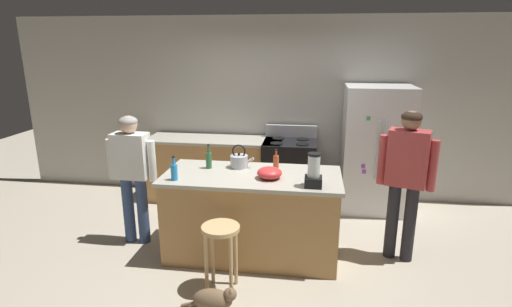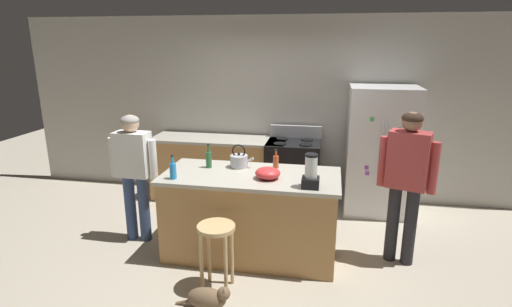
{
  "view_description": "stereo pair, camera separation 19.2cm",
  "coord_description": "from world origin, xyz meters",
  "px_view_note": "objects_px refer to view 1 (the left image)",
  "views": [
    {
      "loc": [
        0.62,
        -4.03,
        2.33
      ],
      "look_at": [
        0.0,
        0.3,
        1.1
      ],
      "focal_mm": 28.0,
      "sensor_mm": 36.0,
      "label": 1
    },
    {
      "loc": [
        0.81,
        -4.0,
        2.33
      ],
      "look_at": [
        0.0,
        0.3,
        1.1
      ],
      "focal_mm": 28.0,
      "sensor_mm": 36.0,
      "label": 2
    }
  ],
  "objects_px": {
    "bottle_cooking_sauce": "(276,161)",
    "bottle_olive_oil": "(209,160)",
    "person_by_sink_right": "(406,172)",
    "bar_stool": "(221,241)",
    "cat": "(215,299)",
    "mixing_bowl": "(270,173)",
    "kitchen_island": "(252,215)",
    "bottle_soda": "(174,171)",
    "refrigerator": "(376,150)",
    "tea_kettle": "(239,161)",
    "person_by_island_left": "(132,168)",
    "stove_range": "(289,172)",
    "blender_appliance": "(314,173)"
  },
  "relations": [
    {
      "from": "bottle_cooking_sauce",
      "to": "bottle_olive_oil",
      "type": "bearing_deg",
      "value": -170.38
    },
    {
      "from": "person_by_sink_right",
      "to": "bar_stool",
      "type": "xyz_separation_m",
      "value": [
        -1.8,
        -0.87,
        -0.48
      ]
    },
    {
      "from": "cat",
      "to": "mixing_bowl",
      "type": "height_order",
      "value": "mixing_bowl"
    },
    {
      "from": "mixing_bowl",
      "to": "kitchen_island",
      "type": "bearing_deg",
      "value": 153.22
    },
    {
      "from": "bar_stool",
      "to": "mixing_bowl",
      "type": "xyz_separation_m",
      "value": [
        0.38,
        0.63,
        0.48
      ]
    },
    {
      "from": "bottle_soda",
      "to": "refrigerator",
      "type": "bearing_deg",
      "value": 38.24
    },
    {
      "from": "bar_stool",
      "to": "bottle_soda",
      "type": "xyz_separation_m",
      "value": [
        -0.58,
        0.44,
        0.52
      ]
    },
    {
      "from": "tea_kettle",
      "to": "bottle_soda",
      "type": "bearing_deg",
      "value": -138.49
    },
    {
      "from": "person_by_island_left",
      "to": "bottle_olive_oil",
      "type": "relative_size",
      "value": 5.56
    },
    {
      "from": "refrigerator",
      "to": "stove_range",
      "type": "xyz_separation_m",
      "value": [
        -1.19,
        0.02,
        -0.39
      ]
    },
    {
      "from": "stove_range",
      "to": "person_by_island_left",
      "type": "distance_m",
      "value": 2.29
    },
    {
      "from": "blender_appliance",
      "to": "mixing_bowl",
      "type": "relative_size",
      "value": 1.29
    },
    {
      "from": "refrigerator",
      "to": "stove_range",
      "type": "height_order",
      "value": "refrigerator"
    },
    {
      "from": "refrigerator",
      "to": "person_by_sink_right",
      "type": "relative_size",
      "value": 1.06
    },
    {
      "from": "blender_appliance",
      "to": "bottle_olive_oil",
      "type": "distance_m",
      "value": 1.25
    },
    {
      "from": "bottle_cooking_sauce",
      "to": "tea_kettle",
      "type": "height_order",
      "value": "tea_kettle"
    },
    {
      "from": "kitchen_island",
      "to": "person_by_island_left",
      "type": "bearing_deg",
      "value": 176.46
    },
    {
      "from": "stove_range",
      "to": "mixing_bowl",
      "type": "bearing_deg",
      "value": -94.1
    },
    {
      "from": "bar_stool",
      "to": "cat",
      "type": "distance_m",
      "value": 0.51
    },
    {
      "from": "bar_stool",
      "to": "bottle_soda",
      "type": "bearing_deg",
      "value": 142.88
    },
    {
      "from": "stove_range",
      "to": "bar_stool",
      "type": "xyz_separation_m",
      "value": [
        -0.5,
        -2.26,
        0.04
      ]
    },
    {
      "from": "kitchen_island",
      "to": "bar_stool",
      "type": "bearing_deg",
      "value": -104.15
    },
    {
      "from": "blender_appliance",
      "to": "bar_stool",
      "type": "bearing_deg",
      "value": -151.83
    },
    {
      "from": "person_by_sink_right",
      "to": "bottle_olive_oil",
      "type": "xyz_separation_m",
      "value": [
        -2.13,
        0.01,
        0.05
      ]
    },
    {
      "from": "person_by_sink_right",
      "to": "cat",
      "type": "bearing_deg",
      "value": -147.05
    },
    {
      "from": "blender_appliance",
      "to": "bottle_cooking_sauce",
      "type": "bearing_deg",
      "value": 126.96
    },
    {
      "from": "bar_stool",
      "to": "bottle_olive_oil",
      "type": "relative_size",
      "value": 2.45
    },
    {
      "from": "refrigerator",
      "to": "bottle_soda",
      "type": "distance_m",
      "value": 2.9
    },
    {
      "from": "refrigerator",
      "to": "bottle_cooking_sauce",
      "type": "xyz_separation_m",
      "value": [
        -1.27,
        -1.22,
        0.15
      ]
    },
    {
      "from": "person_by_island_left",
      "to": "blender_appliance",
      "type": "bearing_deg",
      "value": -10.18
    },
    {
      "from": "bottle_olive_oil",
      "to": "blender_appliance",
      "type": "bearing_deg",
      "value": -20.3
    },
    {
      "from": "cat",
      "to": "tea_kettle",
      "type": "bearing_deg",
      "value": 89.95
    },
    {
      "from": "person_by_island_left",
      "to": "refrigerator",
      "type": "bearing_deg",
      "value": 25.84
    },
    {
      "from": "blender_appliance",
      "to": "stove_range",
      "type": "bearing_deg",
      "value": 100.54
    },
    {
      "from": "refrigerator",
      "to": "bottle_soda",
      "type": "relative_size",
      "value": 6.87
    },
    {
      "from": "bar_stool",
      "to": "bottle_olive_oil",
      "type": "bearing_deg",
      "value": 110.6
    },
    {
      "from": "bar_stool",
      "to": "bottle_cooking_sauce",
      "type": "relative_size",
      "value": 3.13
    },
    {
      "from": "kitchen_island",
      "to": "cat",
      "type": "relative_size",
      "value": 3.68
    },
    {
      "from": "bottle_olive_oil",
      "to": "bottle_soda",
      "type": "bearing_deg",
      "value": -119.59
    },
    {
      "from": "bottle_cooking_sauce",
      "to": "tea_kettle",
      "type": "relative_size",
      "value": 0.78
    },
    {
      "from": "mixing_bowl",
      "to": "tea_kettle",
      "type": "distance_m",
      "value": 0.5
    },
    {
      "from": "kitchen_island",
      "to": "bottle_olive_oil",
      "type": "xyz_separation_m",
      "value": [
        -0.52,
        0.15,
        0.57
      ]
    },
    {
      "from": "kitchen_island",
      "to": "person_by_sink_right",
      "type": "height_order",
      "value": "person_by_sink_right"
    },
    {
      "from": "blender_appliance",
      "to": "bottle_cooking_sauce",
      "type": "relative_size",
      "value": 1.58
    },
    {
      "from": "person_by_sink_right",
      "to": "cat",
      "type": "distance_m",
      "value": 2.33
    },
    {
      "from": "kitchen_island",
      "to": "bottle_cooking_sauce",
      "type": "xyz_separation_m",
      "value": [
        0.23,
        0.28,
        0.55
      ]
    },
    {
      "from": "bottle_cooking_sauce",
      "to": "mixing_bowl",
      "type": "distance_m",
      "value": 0.38
    },
    {
      "from": "stove_range",
      "to": "mixing_bowl",
      "type": "xyz_separation_m",
      "value": [
        -0.12,
        -1.63,
        0.52
      ]
    },
    {
      "from": "refrigerator",
      "to": "mixing_bowl",
      "type": "bearing_deg",
      "value": -129.23
    },
    {
      "from": "kitchen_island",
      "to": "mixing_bowl",
      "type": "distance_m",
      "value": 0.58
    }
  ]
}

